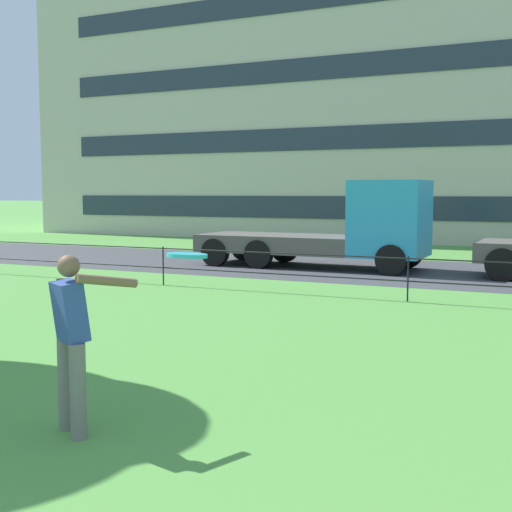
{
  "coord_description": "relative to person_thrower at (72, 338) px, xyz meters",
  "views": [
    {
      "loc": [
        3.09,
        0.29,
        2.39
      ],
      "look_at": [
        -1.47,
        10.13,
        1.36
      ],
      "focal_mm": 46.95,
      "sensor_mm": 36.0,
      "label": 1
    }
  ],
  "objects": [
    {
      "name": "street_strip",
      "position": [
        1.27,
        15.1,
        -0.96
      ],
      "size": [
        80.0,
        7.02,
        0.01
      ],
      "primitive_type": "cube",
      "color": "#424247",
      "rests_on": "ground"
    },
    {
      "name": "park_fence",
      "position": [
        1.27,
        9.49,
        -0.29
      ],
      "size": [
        37.96,
        0.04,
        1.0
      ],
      "color": "black",
      "rests_on": "ground"
    },
    {
      "name": "person_thrower",
      "position": [
        0.0,
        0.0,
        0.0
      ],
      "size": [
        0.76,
        0.68,
        1.79
      ],
      "color": "slate",
      "rests_on": "ground"
    },
    {
      "name": "frisbee",
      "position": [
        2.1,
        -1.31,
        1.01
      ],
      "size": [
        0.38,
        0.38,
        0.04
      ],
      "color": "#2DB2C6"
    },
    {
      "name": "flatbed_truck_right",
      "position": [
        -1.94,
        14.98,
        0.25
      ],
      "size": [
        7.32,
        2.48,
        2.75
      ],
      "color": "#2D99D1",
      "rests_on": "ground"
    },
    {
      "name": "apartment_building_background",
      "position": [
        -4.94,
        32.57,
        9.2
      ],
      "size": [
        38.43,
        13.74,
        20.33
      ],
      "color": "beige",
      "rests_on": "ground"
    }
  ]
}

